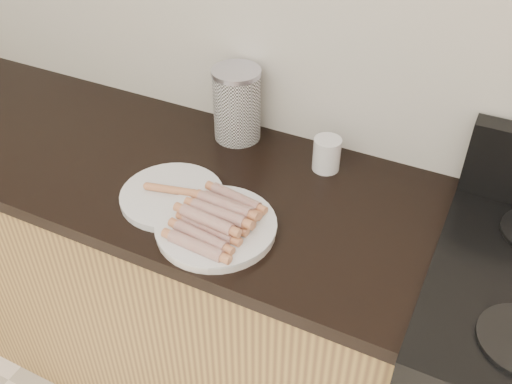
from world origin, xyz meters
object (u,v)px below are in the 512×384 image
at_px(side_plate, 172,196).
at_px(canister, 237,104).
at_px(main_plate, 216,228).
at_px(mug, 327,154).

bearing_deg(side_plate, canister, 87.52).
xyz_separation_m(main_plate, canister, (-0.15, 0.39, 0.10)).
height_order(canister, mug, canister).
distance_m(side_plate, mug, 0.43).
height_order(main_plate, side_plate, same).
relative_size(side_plate, canister, 1.22).
distance_m(side_plate, canister, 0.35).
distance_m(canister, mug, 0.30).
xyz_separation_m(main_plate, side_plate, (-0.16, 0.06, -0.00)).
height_order(main_plate, mug, mug).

